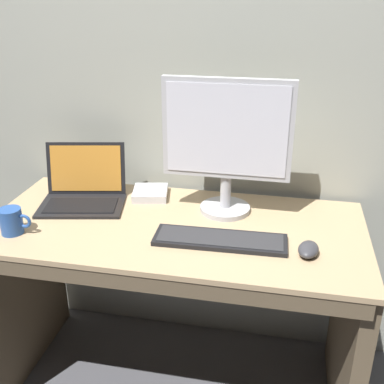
% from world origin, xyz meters
% --- Properties ---
extents(ground_plane, '(14.00, 14.00, 0.00)m').
position_xyz_m(ground_plane, '(0.00, 0.00, 0.00)').
color(ground_plane, '#4C4C51').
extents(back_wall, '(4.46, 0.04, 2.78)m').
position_xyz_m(back_wall, '(0.00, 0.39, 1.39)').
color(back_wall, '#9EA093').
rests_on(back_wall, ground).
extents(desk, '(1.44, 0.68, 0.78)m').
position_xyz_m(desk, '(0.00, -0.01, 0.49)').
color(desk, tan).
rests_on(desk, ground).
extents(laptop_black, '(0.38, 0.33, 0.23)m').
position_xyz_m(laptop_black, '(-0.42, 0.12, 0.83)').
color(laptop_black, black).
rests_on(laptop_black, desk).
extents(external_monitor, '(0.49, 0.20, 0.53)m').
position_xyz_m(external_monitor, '(0.17, 0.14, 1.08)').
color(external_monitor, '#B7B7BC').
rests_on(external_monitor, desk).
extents(wired_keyboard, '(0.47, 0.16, 0.02)m').
position_xyz_m(wired_keyboard, '(0.19, -0.10, 0.79)').
color(wired_keyboard, black).
rests_on(wired_keyboard, desk).
extents(computer_mouse, '(0.09, 0.12, 0.04)m').
position_xyz_m(computer_mouse, '(0.50, -0.12, 0.80)').
color(computer_mouse, '#38383D').
rests_on(computer_mouse, desk).
extents(external_drive_box, '(0.17, 0.18, 0.03)m').
position_xyz_m(external_drive_box, '(-0.16, 0.23, 0.80)').
color(external_drive_box, silver).
rests_on(external_drive_box, desk).
extents(coffee_mug, '(0.12, 0.08, 0.10)m').
position_xyz_m(coffee_mug, '(-0.56, -0.19, 0.83)').
color(coffee_mug, '#28519E').
rests_on(coffee_mug, desk).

